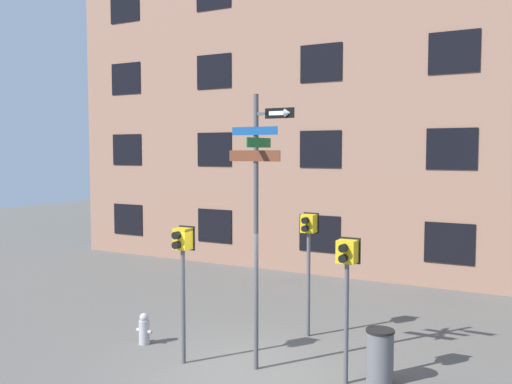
{
  "coord_description": "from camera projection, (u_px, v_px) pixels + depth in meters",
  "views": [
    {
      "loc": [
        4.96,
        -8.65,
        3.96
      ],
      "look_at": [
        0.05,
        0.25,
        3.25
      ],
      "focal_mm": 40.0,
      "sensor_mm": 36.0,
      "label": 1
    }
  ],
  "objects": [
    {
      "name": "ground_plane",
      "position": [
        247.0,
        373.0,
        10.23
      ],
      "size": [
        60.0,
        60.0,
        0.0
      ],
      "primitive_type": "plane",
      "color": "#595651"
    },
    {
      "name": "building_facade",
      "position": [
        387.0,
        59.0,
        17.17
      ],
      "size": [
        24.0,
        0.64,
        13.51
      ],
      "color": "#936B56",
      "rests_on": "ground_plane"
    },
    {
      "name": "street_sign_pole",
      "position": [
        258.0,
        207.0,
        10.18
      ],
      "size": [
        1.27,
        0.87,
        4.99
      ],
      "color": "#4C4C51",
      "rests_on": "ground_plane"
    },
    {
      "name": "pedestrian_signal_left",
      "position": [
        183.0,
        257.0,
        10.57
      ],
      "size": [
        0.35,
        0.4,
        2.58
      ],
      "color": "#4C4C51",
      "rests_on": "ground_plane"
    },
    {
      "name": "pedestrian_signal_right",
      "position": [
        347.0,
        270.0,
        9.63
      ],
      "size": [
        0.38,
        0.4,
        2.51
      ],
      "color": "#4C4C51",
      "rests_on": "ground_plane"
    },
    {
      "name": "pedestrian_signal_across",
      "position": [
        309.0,
        241.0,
        12.14
      ],
      "size": [
        0.35,
        0.4,
        2.66
      ],
      "color": "#4C4C51",
      "rests_on": "ground_plane"
    },
    {
      "name": "fire_hydrant",
      "position": [
        144.0,
        329.0,
        11.76
      ],
      "size": [
        0.38,
        0.22,
        0.65
      ],
      "color": "#A5A5A8",
      "rests_on": "ground_plane"
    },
    {
      "name": "trash_bin",
      "position": [
        380.0,
        356.0,
        9.77
      ],
      "size": [
        0.49,
        0.49,
        0.93
      ],
      "color": "#59595B",
      "rests_on": "ground_plane"
    }
  ]
}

